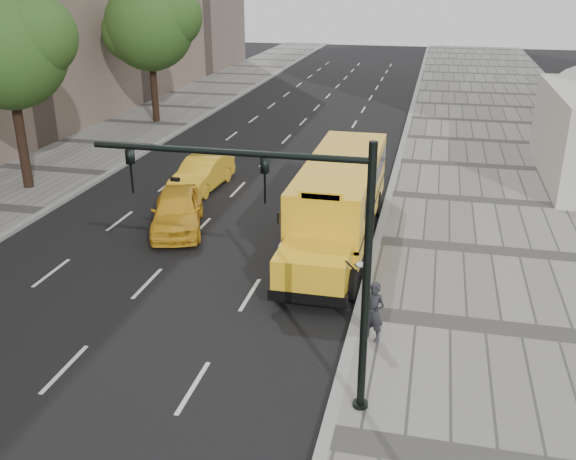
% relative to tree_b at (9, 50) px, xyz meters
% --- Properties ---
extents(ground, '(140.00, 140.00, 0.00)m').
position_rel_tree_b_xyz_m(ground, '(10.40, -2.77, -6.35)').
color(ground, black).
rests_on(ground, ground).
extents(sidewalk_museum, '(12.00, 140.00, 0.15)m').
position_rel_tree_b_xyz_m(sidewalk_museum, '(22.40, -2.77, -6.28)').
color(sidewalk_museum, gray).
rests_on(sidewalk_museum, ground).
extents(curb_museum, '(0.30, 140.00, 0.15)m').
position_rel_tree_b_xyz_m(curb_museum, '(16.40, -2.77, -6.28)').
color(curb_museum, gray).
rests_on(curb_museum, ground).
extents(curb_far, '(0.30, 140.00, 0.15)m').
position_rel_tree_b_xyz_m(curb_far, '(2.40, -2.77, -6.28)').
color(curb_far, gray).
rests_on(curb_far, ground).
extents(tree_b, '(5.71, 5.08, 8.85)m').
position_rel_tree_b_xyz_m(tree_b, '(0.00, 0.00, 0.00)').
color(tree_b, black).
rests_on(tree_b, ground).
extents(tree_c, '(6.35, 5.65, 9.10)m').
position_rel_tree_b_xyz_m(tree_c, '(0.01, 14.54, -0.03)').
color(tree_c, black).
rests_on(tree_c, ground).
extents(school_bus, '(2.96, 11.56, 3.19)m').
position_rel_tree_b_xyz_m(school_bus, '(14.90, -2.49, -4.59)').
color(school_bus, yellow).
rests_on(school_bus, ground).
extents(taxi_near, '(3.27, 5.04, 1.60)m').
position_rel_tree_b_xyz_m(taxi_near, '(8.59, -3.08, -5.56)').
color(taxi_near, yellow).
rests_on(taxi_near, ground).
extents(taxi_far, '(1.87, 4.59, 1.48)m').
position_rel_tree_b_xyz_m(taxi_far, '(7.77, 1.95, -5.61)').
color(taxi_far, yellow).
rests_on(taxi_far, ground).
extents(pedestrian, '(0.73, 0.63, 1.69)m').
position_rel_tree_b_xyz_m(pedestrian, '(16.97, -9.79, -5.36)').
color(pedestrian, '#222328').
rests_on(pedestrian, sidewalk_museum).
extents(traffic_signal, '(6.18, 0.36, 6.40)m').
position_rel_tree_b_xyz_m(traffic_signal, '(15.60, -12.77, -2.26)').
color(traffic_signal, black).
rests_on(traffic_signal, ground).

